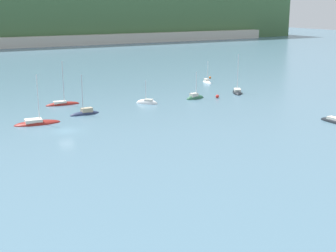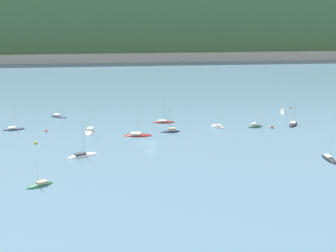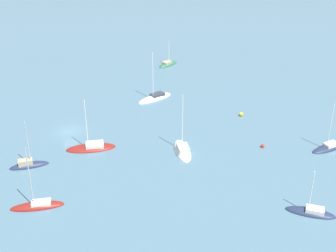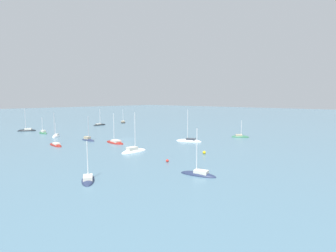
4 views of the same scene
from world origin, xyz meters
name	(u,v)px [view 2 (image 2 of 4)]	position (x,y,z in m)	size (l,w,h in m)	color
ground_plane	(150,143)	(0.00, 0.00, 0.00)	(600.00, 600.00, 0.00)	slate
hillside_ridge	(133,25)	(0.00, 198.93, 20.61)	(416.58, 58.68, 41.22)	#42663D
shore_town_strip	(134,58)	(0.00, 166.09, 2.59)	(354.09, 6.00, 5.18)	beige
sailboat_0	(293,125)	(46.78, 14.19, 0.10)	(5.50, 7.05, 10.13)	black
sailboat_1	(164,122)	(5.70, 21.03, 0.10)	(7.34, 2.46, 9.89)	maroon
sailboat_2	(40,186)	(-25.68, -28.71, 0.08)	(6.12, 5.03, 6.56)	#2D6647
sailboat_3	(329,159)	(44.28, -18.43, 0.08)	(2.15, 7.13, 8.87)	black
sailboat_4	(14,129)	(-41.11, 17.04, 0.11)	(6.91, 3.47, 8.84)	#232D4C
sailboat_5	(255,127)	(33.99, 12.98, 0.12)	(4.90, 2.17, 6.95)	#2D6647
sailboat_6	(138,135)	(-3.14, 7.04, 0.09)	(8.37, 3.57, 9.46)	maroon
sailboat_7	(283,112)	(48.77, 30.32, 0.12)	(2.07, 4.92, 6.56)	white
sailboat_8	(83,156)	(-18.00, -9.99, 0.09)	(8.26, 5.32, 10.68)	white
sailboat_9	(58,117)	(-29.47, 31.70, 0.10)	(6.67, 5.25, 7.09)	#232D4C
sailboat_10	(171,131)	(6.88, 10.10, 0.15)	(6.11, 2.10, 8.40)	#232D4C
sailboat_12	(90,132)	(-17.49, 11.82, 0.14)	(3.05, 7.39, 10.74)	white
sailboat_13	(218,127)	(22.04, 13.45, 0.06)	(4.53, 4.62, 5.99)	white
mooring_buoy_0	(272,127)	(38.89, 11.24, 0.39)	(0.78, 0.78, 0.78)	red
mooring_buoy_1	(291,108)	(53.83, 36.35, 0.31)	(0.61, 0.61, 0.61)	orange
mooring_buoy_2	(46,131)	(-30.79, 13.88, 0.31)	(0.62, 0.62, 0.62)	red
mooring_buoy_3	(36,143)	(-31.90, 1.91, 0.38)	(0.76, 0.76, 0.76)	yellow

